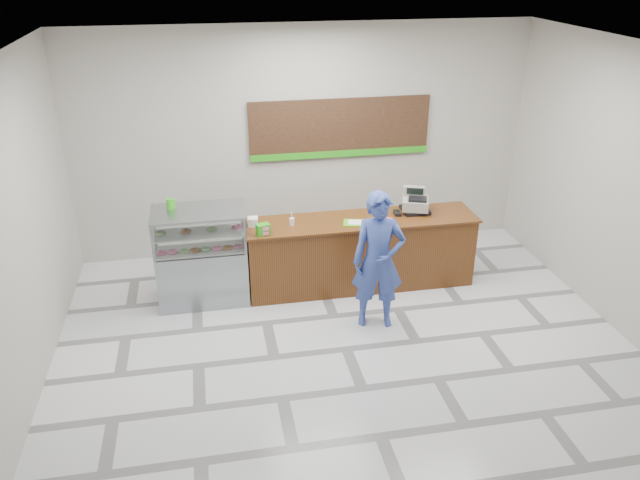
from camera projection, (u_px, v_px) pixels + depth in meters
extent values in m
plane|color=silver|center=(347.00, 349.00, 7.62)|extent=(7.00, 7.00, 0.00)
plane|color=#B1ACA3|center=(304.00, 142.00, 9.54)|extent=(7.00, 0.00, 7.00)
plane|color=silver|center=(353.00, 54.00, 6.13)|extent=(7.00, 7.00, 0.00)
cube|color=#613311|center=(360.00, 253.00, 8.88)|extent=(3.20, 0.70, 1.00)
cube|color=#613311|center=(361.00, 220.00, 8.66)|extent=(3.26, 0.76, 0.03)
cube|color=gray|center=(203.00, 273.00, 8.54)|extent=(1.20, 0.70, 0.80)
cube|color=white|center=(199.00, 230.00, 8.27)|extent=(1.20, 0.70, 0.50)
cube|color=gray|center=(197.00, 212.00, 8.15)|extent=(1.22, 0.72, 0.03)
cube|color=silver|center=(201.00, 246.00, 8.36)|extent=(1.14, 0.64, 0.02)
cube|color=silver|center=(199.00, 230.00, 8.26)|extent=(1.14, 0.64, 0.02)
torus|color=pink|center=(162.00, 250.00, 8.18)|extent=(0.15, 0.15, 0.05)
torus|color=pink|center=(173.00, 249.00, 8.20)|extent=(0.15, 0.15, 0.05)
torus|color=#84C36F|center=(184.00, 248.00, 8.23)|extent=(0.15, 0.15, 0.05)
torus|color=#9C5625|center=(195.00, 247.00, 8.25)|extent=(0.15, 0.15, 0.05)
torus|color=#84C36F|center=(206.00, 246.00, 8.27)|extent=(0.15, 0.15, 0.05)
torus|color=pink|center=(217.00, 245.00, 8.30)|extent=(0.15, 0.15, 0.05)
torus|color=#9C5625|center=(228.00, 245.00, 8.32)|extent=(0.15, 0.15, 0.05)
torus|color=pink|center=(238.00, 244.00, 8.35)|extent=(0.15, 0.15, 0.05)
torus|color=#84C36F|center=(160.00, 229.00, 8.21)|extent=(0.15, 0.15, 0.05)
torus|color=#9C5625|center=(186.00, 227.00, 8.26)|extent=(0.15, 0.15, 0.05)
torus|color=#84C36F|center=(211.00, 225.00, 8.32)|extent=(0.15, 0.15, 0.05)
torus|color=pink|center=(236.00, 223.00, 8.38)|extent=(0.15, 0.15, 0.05)
cube|color=black|center=(340.00, 128.00, 9.51)|extent=(2.80, 0.05, 0.90)
cube|color=green|center=(340.00, 154.00, 9.66)|extent=(2.80, 0.02, 0.10)
cube|color=black|center=(415.00, 210.00, 8.89)|extent=(0.36, 0.36, 0.05)
cube|color=gray|center=(415.00, 203.00, 8.85)|extent=(0.47, 0.48, 0.14)
cube|color=black|center=(418.00, 199.00, 8.74)|extent=(0.30, 0.26, 0.04)
cube|color=gray|center=(414.00, 191.00, 8.88)|extent=(0.32, 0.19, 0.14)
cube|color=black|center=(415.00, 191.00, 8.83)|extent=(0.23, 0.09, 0.09)
cube|color=black|center=(397.00, 213.00, 8.79)|extent=(0.10, 0.18, 0.04)
cube|color=#5AC116|center=(356.00, 223.00, 8.51)|extent=(0.38, 0.31, 0.02)
cube|color=white|center=(357.00, 222.00, 8.51)|extent=(0.27, 0.22, 0.00)
cube|color=white|center=(253.00, 222.00, 8.43)|extent=(0.15, 0.15, 0.12)
cylinder|color=silver|center=(292.00, 222.00, 8.44)|extent=(0.07, 0.07, 0.11)
cube|color=green|center=(263.00, 229.00, 8.16)|extent=(0.19, 0.15, 0.15)
cylinder|color=pink|center=(389.00, 220.00, 8.63)|extent=(0.15, 0.15, 0.00)
cylinder|color=green|center=(170.00, 204.00, 8.17)|extent=(0.09, 0.09, 0.14)
cylinder|color=green|center=(172.00, 203.00, 8.22)|extent=(0.08, 0.08, 0.13)
imported|color=#344899|center=(378.00, 261.00, 7.79)|extent=(0.73, 0.55, 1.81)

